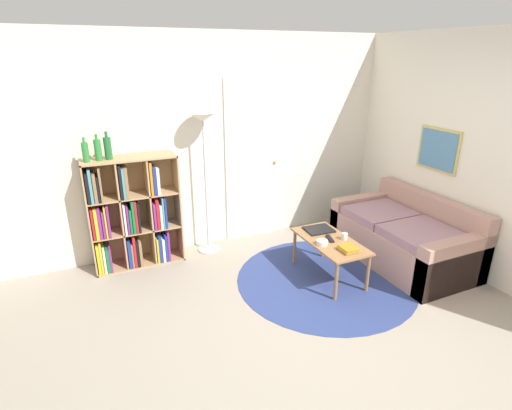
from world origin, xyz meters
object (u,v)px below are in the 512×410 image
bottle_left (85,152)px  laptop (319,230)px  bookshelf (131,216)px  couch (406,237)px  floor_lamp (203,136)px  bottle_middle (98,150)px  bowl (322,243)px  cup (344,236)px  coffee_table (330,244)px  bottle_right (108,148)px

bottle_left → laptop: bearing=-21.1°
bookshelf → couch: size_ratio=0.79×
floor_lamp → laptop: floor_lamp is taller
floor_lamp → bottle_middle: 1.15m
bookshelf → couch: bearing=-22.3°
bowl → cup: (0.29, 0.01, 0.01)m
floor_lamp → cup: floor_lamp is taller
laptop → cup: size_ratio=4.46×
bowl → bookshelf: bearing=144.8°
laptop → bottle_middle: (-2.19, 0.91, 0.95)m
bookshelf → bottle_left: 0.87m
floor_lamp → couch: 2.68m
coffee_table → laptop: (0.03, 0.27, 0.06)m
bookshelf → cup: size_ratio=17.71×
laptop → bowl: (-0.17, -0.33, 0.01)m
bottle_left → couch: bearing=-19.6°
couch → bottle_middle: size_ratio=5.90×
bottle_left → bowl: bearing=-29.7°
cup → bottle_right: bottle_right is taller
coffee_table → bottle_right: bottle_right is taller
floor_lamp → coffee_table: bearing=-49.0°
bottle_left → floor_lamp: bearing=0.5°
bottle_left → bottle_middle: (0.12, 0.02, 0.01)m
coffee_table → floor_lamp: bearing=131.0°
bowl → bottle_right: 2.48m
couch → cup: size_ratio=22.52×
bookshelf → cup: bookshelf is taller
coffee_table → bottle_left: bearing=153.1°
coffee_table → laptop: laptop is taller
bottle_right → bottle_left: bearing=-172.3°
couch → bottle_middle: (-3.23, 1.21, 1.12)m
coffee_table → bottle_right: 2.59m
bottle_right → couch: bearing=-21.4°
bowl → bottle_right: (-1.92, 1.25, 0.94)m
cup → bottle_middle: 2.78m
cup → bottle_middle: size_ratio=0.26×
couch → bottle_middle: bearing=159.4°
coffee_table → laptop: size_ratio=2.85×
laptop → bowl: size_ratio=2.69×
couch → bottle_right: (-3.13, 1.23, 1.12)m
laptop → bottle_right: bottle_right is taller
couch → laptop: bearing=163.7°
laptop → cup: cup is taller
bookshelf → floor_lamp: 1.23m
couch → coffee_table: 1.07m
laptop → bottle_middle: bottle_middle is taller
couch → bottle_left: 3.73m
bookshelf → cup: (2.06, -1.24, -0.13)m
bottle_middle → bottle_right: bottle_right is taller
coffee_table → bottle_left: (-2.29, 1.16, 1.00)m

